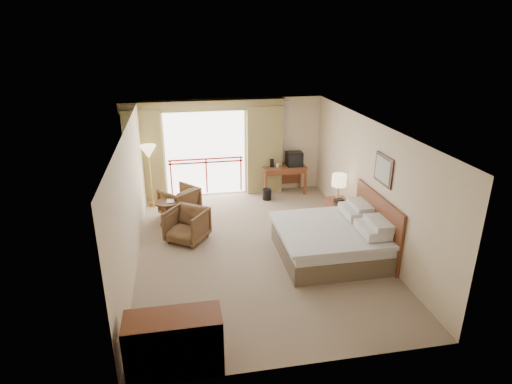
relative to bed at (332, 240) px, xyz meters
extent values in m
plane|color=#857059|center=(-1.50, 0.60, -0.38)|extent=(7.00, 7.00, 0.00)
plane|color=white|center=(-1.50, 0.60, 2.32)|extent=(7.00, 7.00, 0.00)
plane|color=beige|center=(-1.50, 4.10, 0.97)|extent=(5.00, 0.00, 5.00)
plane|color=beige|center=(-1.50, -2.90, 0.97)|extent=(5.00, 0.00, 5.00)
plane|color=beige|center=(-4.00, 0.60, 0.97)|extent=(0.00, 7.00, 7.00)
plane|color=beige|center=(1.00, 0.60, 0.97)|extent=(0.00, 7.00, 7.00)
plane|color=white|center=(-2.30, 4.08, 0.82)|extent=(2.40, 0.00, 2.40)
cube|color=#A41E0E|center=(-2.30, 4.06, 0.57)|extent=(2.09, 0.03, 0.04)
cube|color=#A41E0E|center=(-2.30, 4.06, 0.67)|extent=(2.09, 0.03, 0.04)
cube|color=#A41E0E|center=(-3.29, 4.06, 0.17)|extent=(0.04, 0.03, 1.00)
cube|color=#A41E0E|center=(-2.30, 4.06, 0.17)|extent=(0.04, 0.03, 1.00)
cube|color=#A41E0E|center=(-1.31, 4.06, 0.17)|extent=(0.04, 0.03, 1.00)
cube|color=olive|center=(-3.95, 3.95, 0.87)|extent=(1.00, 0.26, 2.50)
cube|color=olive|center=(-0.65, 3.95, 0.87)|extent=(1.00, 0.26, 2.50)
cube|color=olive|center=(-2.30, 3.98, 2.17)|extent=(4.40, 0.22, 0.28)
cube|color=silver|center=(-0.20, 4.07, 1.97)|extent=(0.50, 0.04, 0.50)
cube|color=brown|center=(-0.05, 0.00, -0.18)|extent=(2.05, 2.00, 0.40)
cube|color=silver|center=(-0.05, 0.00, 0.12)|extent=(2.01, 1.96, 0.22)
cube|color=silver|center=(-0.10, 0.00, 0.25)|extent=(2.09, 2.06, 0.08)
cube|color=silver|center=(0.65, -0.45, 0.40)|extent=(0.50, 0.75, 0.18)
cube|color=silver|center=(0.65, 0.45, 0.40)|extent=(0.50, 0.75, 0.18)
cube|color=silver|center=(0.78, -0.45, 0.52)|extent=(0.40, 0.70, 0.14)
cube|color=silver|center=(0.78, 0.45, 0.52)|extent=(0.40, 0.70, 0.14)
cube|color=#5E2A17|center=(0.96, 0.00, 0.27)|extent=(0.06, 2.10, 1.30)
cube|color=black|center=(0.98, 0.00, 1.47)|extent=(0.03, 0.72, 0.60)
cube|color=silver|center=(0.96, 0.00, 1.47)|extent=(0.01, 0.60, 0.48)
cube|color=#5E2A17|center=(0.66, 1.42, -0.05)|extent=(0.48, 0.56, 0.65)
cylinder|color=tan|center=(0.66, 1.47, 0.31)|extent=(0.14, 0.14, 0.04)
cylinder|color=tan|center=(0.66, 1.47, 0.50)|extent=(0.03, 0.03, 0.36)
cylinder|color=#FFE5B2|center=(0.66, 1.47, 0.76)|extent=(0.34, 0.34, 0.28)
cube|color=black|center=(0.61, 1.27, 0.32)|extent=(0.22, 0.19, 0.09)
cube|color=#5E2A17|center=(-0.12, 3.75, 0.41)|extent=(1.24, 0.60, 0.05)
cube|color=#5E2A17|center=(-0.68, 3.49, 0.01)|extent=(0.06, 0.06, 0.76)
cube|color=#5E2A17|center=(0.45, 3.49, 0.01)|extent=(0.06, 0.06, 0.76)
cube|color=#5E2A17|center=(-0.68, 4.01, 0.01)|extent=(0.06, 0.06, 0.76)
cube|color=#5E2A17|center=(0.45, 4.01, 0.01)|extent=(0.06, 0.06, 0.76)
cube|color=#5E2A17|center=(-0.12, 4.01, 0.09)|extent=(1.14, 0.03, 0.57)
cube|color=#5E2A17|center=(-0.12, 3.48, 0.33)|extent=(1.14, 0.03, 0.12)
cube|color=black|center=(0.18, 3.75, 0.63)|extent=(0.45, 0.34, 0.41)
cube|color=black|center=(0.18, 3.58, 0.63)|extent=(0.41, 0.02, 0.32)
cylinder|color=black|center=(-0.47, 3.75, 0.54)|extent=(0.13, 0.13, 0.23)
cylinder|color=white|center=(-0.32, 3.70, 0.48)|extent=(0.09, 0.09, 0.11)
cylinder|color=black|center=(-0.69, 3.32, -0.22)|extent=(0.25, 0.25, 0.31)
imported|color=#4C331F|center=(-3.09, 2.70, -0.38)|extent=(1.15, 1.15, 0.75)
imported|color=#4C331F|center=(-2.95, 1.26, -0.38)|extent=(1.13, 1.13, 0.75)
cylinder|color=black|center=(-3.39, 2.15, 0.21)|extent=(0.56, 0.56, 0.04)
cylinder|color=black|center=(-3.39, 2.15, -0.08)|extent=(0.07, 0.07, 0.56)
cylinder|color=black|center=(-3.39, 2.15, -0.35)|extent=(0.40, 0.40, 0.03)
imported|color=white|center=(-3.39, 2.15, 0.23)|extent=(0.18, 0.24, 0.02)
cylinder|color=tan|center=(-3.80, 3.47, -0.36)|extent=(0.27, 0.27, 0.03)
cylinder|color=tan|center=(-3.80, 3.47, 0.35)|extent=(0.03, 0.03, 1.45)
cone|color=#FFE5B2|center=(-3.80, 3.47, 1.12)|extent=(0.43, 0.43, 0.34)
cube|color=#5E2A17|center=(-3.24, -2.64, 0.06)|extent=(1.32, 0.55, 0.88)
cube|color=black|center=(-3.24, -2.91, 0.06)|extent=(1.21, 0.02, 0.77)
camera|label=1|loc=(-2.99, -7.50, 4.14)|focal=30.00mm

